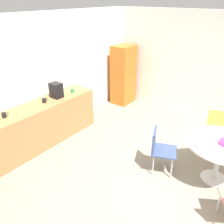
{
  "coord_description": "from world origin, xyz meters",
  "views": [
    {
      "loc": [
        -2.8,
        -1.16,
        2.88
      ],
      "look_at": [
        0.28,
        1.21,
        0.95
      ],
      "focal_mm": 37.94,
      "sensor_mm": 36.0,
      "label": 1
    }
  ],
  "objects": [
    {
      "name": "mug_green",
      "position": [
        0.61,
        2.58,
        0.95
      ],
      "size": [
        0.13,
        0.08,
        0.09
      ],
      "color": "#338C59",
      "rests_on": "counter_block"
    },
    {
      "name": "chair_navy",
      "position": [
        0.41,
        0.28,
        0.52
      ],
      "size": [
        0.55,
        0.55,
        0.83
      ],
      "color": "silver",
      "rests_on": "ground_plane"
    },
    {
      "name": "coffee_maker",
      "position": [
        0.2,
        2.65,
        1.06
      ],
      "size": [
        0.2,
        0.24,
        0.32
      ],
      "primitive_type": "cube",
      "color": "black",
      "rests_on": "counter_block"
    },
    {
      "name": "round_table",
      "position": [
        0.79,
        -0.63,
        0.62
      ],
      "size": [
        1.13,
        1.13,
        0.76
      ],
      "color": "silver",
      "rests_on": "ground_plane"
    },
    {
      "name": "chair_yellow",
      "position": [
        1.72,
        -0.32,
        0.52
      ],
      "size": [
        0.53,
        0.53,
        0.83
      ],
      "color": "silver",
      "rests_on": "ground_plane"
    },
    {
      "name": "ground_plane",
      "position": [
        0.0,
        0.0,
        0.0
      ],
      "size": [
        6.0,
        6.0,
        0.0
      ],
      "primitive_type": "plane",
      "color": "gray"
    },
    {
      "name": "counter_block",
      "position": [
        -0.23,
        2.65,
        0.45
      ],
      "size": [
        2.5,
        0.6,
        0.9
      ],
      "primitive_type": "cube",
      "color": "#9E7042",
      "rests_on": "ground_plane"
    },
    {
      "name": "mug_white",
      "position": [
        -0.14,
        2.64,
        0.95
      ],
      "size": [
        0.13,
        0.08,
        0.09
      ],
      "color": "black",
      "rests_on": "counter_block"
    },
    {
      "name": "locker_cabinet",
      "position": [
        2.55,
        2.55,
        0.83
      ],
      "size": [
        0.6,
        0.5,
        1.66
      ],
      "primitive_type": "cube",
      "color": "orange",
      "rests_on": "ground_plane"
    },
    {
      "name": "mug_red",
      "position": [
        -0.99,
        2.68,
        0.95
      ],
      "size": [
        0.13,
        0.08,
        0.09
      ],
      "color": "black",
      "rests_on": "counter_block"
    },
    {
      "name": "wall_back",
      "position": [
        0.0,
        3.0,
        1.3
      ],
      "size": [
        6.0,
        0.1,
        2.6
      ],
      "primitive_type": "cube",
      "color": "white",
      "rests_on": "ground_plane"
    }
  ]
}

